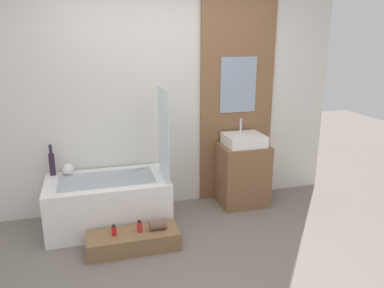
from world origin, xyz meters
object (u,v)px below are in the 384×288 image
Objects in this scene: wooden_step_bench at (133,241)px; bottle_soap_primary at (114,231)px; sink at (244,140)px; bottle_soap_secondary at (140,227)px; vase_round_light at (68,169)px; bathtub at (108,202)px; vase_tall_dark at (52,163)px.

wooden_step_bench is 8.18× the size of bottle_soap_primary.
sink is 3.71× the size of bottle_soap_secondary.
vase_round_light reaches higher than bottle_soap_secondary.
bathtub is 0.73m from vase_tall_dark.
vase_tall_dark is (-2.14, 0.16, -0.14)m from sink.
bottle_soap_secondary is at bearing -46.16° from vase_tall_dark.
bottle_soap_primary is (-0.17, 0.00, 0.13)m from wooden_step_bench.
vase_tall_dark reaches higher than bathtub.
wooden_step_bench is at bearing 180.00° from bottle_soap_secondary.
bottle_soap_secondary is at bearing -153.40° from sink.
bathtub is at bearing -32.14° from vase_round_light.
wooden_step_bench is at bearing -154.48° from sink.
bathtub reaches higher than bottle_soap_primary.
vase_tall_dark reaches higher than bottle_soap_primary.
sink is at bearing 4.13° from bathtub.
sink is 3.54× the size of vase_round_light.
wooden_step_bench is 0.22m from bottle_soap_primary.
bathtub is 0.57m from vase_round_light.
wooden_step_bench is at bearing -0.00° from bottle_soap_primary.
bottle_soap_secondary reaches higher than bottle_soap_primary.
vase_tall_dark reaches higher than vase_round_light.
bathtub is at bearing 91.30° from bottle_soap_primary.
bottle_soap_primary is 0.24m from bottle_soap_secondary.
bottle_soap_primary is at bearing -156.99° from sink.
sink reaches higher than bathtub.
bottle_soap_primary is (0.41, -0.80, -0.37)m from vase_round_light.
bottle_soap_secondary is (0.25, -0.56, -0.04)m from bathtub.
wooden_step_bench is 2.58× the size of vase_tall_dark.
vase_tall_dark is at bearing 175.60° from sink.
wooden_step_bench is 1.11m from vase_round_light.
vase_round_light reaches higher than wooden_step_bench.
vase_round_light is at bearing 147.86° from bathtub.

